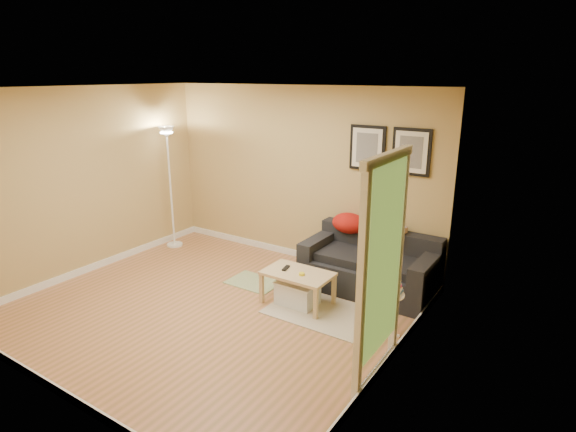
% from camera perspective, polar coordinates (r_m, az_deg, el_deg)
% --- Properties ---
extents(floor, '(4.50, 4.50, 0.00)m').
position_cam_1_polar(floor, '(5.96, -9.10, -10.86)').
color(floor, '#B7754E').
rests_on(floor, ground).
extents(ceiling, '(4.50, 4.50, 0.00)m').
position_cam_1_polar(ceiling, '(5.29, -10.43, 14.94)').
color(ceiling, white).
rests_on(ceiling, wall_back).
extents(wall_back, '(4.50, 0.00, 4.50)m').
position_cam_1_polar(wall_back, '(7.03, 1.39, 4.94)').
color(wall_back, tan).
rests_on(wall_back, ground).
extents(wall_front, '(4.50, 0.00, 4.50)m').
position_cam_1_polar(wall_front, '(4.32, -27.99, -4.85)').
color(wall_front, tan).
rests_on(wall_front, ground).
extents(wall_left, '(0.00, 4.00, 4.00)m').
position_cam_1_polar(wall_left, '(7.17, -23.10, 3.82)').
color(wall_left, tan).
rests_on(wall_left, ground).
extents(wall_right, '(0.00, 4.00, 4.00)m').
position_cam_1_polar(wall_right, '(4.34, 12.76, -3.14)').
color(wall_right, tan).
rests_on(wall_right, ground).
extents(baseboard_back, '(4.50, 0.02, 0.10)m').
position_cam_1_polar(baseboard_back, '(7.39, 1.28, -4.60)').
color(baseboard_back, white).
rests_on(baseboard_back, ground).
extents(baseboard_front, '(4.50, 0.02, 0.10)m').
position_cam_1_polar(baseboard_front, '(4.89, -25.78, -18.59)').
color(baseboard_front, white).
rests_on(baseboard_front, ground).
extents(baseboard_left, '(0.02, 4.00, 0.10)m').
position_cam_1_polar(baseboard_left, '(7.52, -21.97, -5.49)').
color(baseboard_left, white).
rests_on(baseboard_left, ground).
extents(baseboard_right, '(0.02, 4.00, 0.10)m').
position_cam_1_polar(baseboard_right, '(4.90, 11.67, -16.98)').
color(baseboard_right, white).
rests_on(baseboard_right, ground).
extents(sofa, '(1.70, 0.90, 0.75)m').
position_cam_1_polar(sofa, '(6.30, 9.80, -5.59)').
color(sofa, black).
rests_on(sofa, ground).
extents(red_throw, '(0.48, 0.36, 0.28)m').
position_cam_1_polar(red_throw, '(6.56, 7.37, -0.87)').
color(red_throw, red).
rests_on(red_throw, sofa).
extents(plaid_throw, '(0.45, 0.32, 0.10)m').
position_cam_1_polar(plaid_throw, '(6.36, 12.05, -1.60)').
color(plaid_throw, tan).
rests_on(plaid_throw, sofa).
extents(framed_print_left, '(0.50, 0.04, 0.60)m').
position_cam_1_polar(framed_print_left, '(6.43, 9.59, 8.11)').
color(framed_print_left, black).
rests_on(framed_print_left, wall_back).
extents(framed_print_right, '(0.50, 0.04, 0.60)m').
position_cam_1_polar(framed_print_right, '(6.21, 14.68, 7.50)').
color(framed_print_right, black).
rests_on(framed_print_right, wall_back).
extents(area_rug, '(1.25, 0.85, 0.01)m').
position_cam_1_polar(area_rug, '(5.80, 4.03, -11.47)').
color(area_rug, '#C5B39C').
rests_on(area_rug, ground).
extents(green_runner, '(0.70, 0.50, 0.01)m').
position_cam_1_polar(green_runner, '(6.55, -4.14, -7.97)').
color(green_runner, '#668C4C').
rests_on(green_runner, ground).
extents(coffee_table, '(0.90, 0.63, 0.42)m').
position_cam_1_polar(coffee_table, '(5.90, 1.17, -8.69)').
color(coffee_table, tan).
rests_on(coffee_table, ground).
extents(remote_control, '(0.08, 0.17, 0.02)m').
position_cam_1_polar(remote_control, '(5.90, -0.26, -6.31)').
color(remote_control, black).
rests_on(remote_control, coffee_table).
extents(tape_roll, '(0.07, 0.07, 0.03)m').
position_cam_1_polar(tape_roll, '(5.72, 1.67, -7.03)').
color(tape_roll, yellow).
rests_on(tape_roll, coffee_table).
extents(storage_bin, '(0.50, 0.36, 0.31)m').
position_cam_1_polar(storage_bin, '(5.90, 1.16, -9.27)').
color(storage_bin, white).
rests_on(storage_bin, ground).
extents(side_table, '(0.32, 0.32, 0.48)m').
position_cam_1_polar(side_table, '(5.36, 12.04, -11.48)').
color(side_table, white).
rests_on(side_table, ground).
extents(book_stack, '(0.27, 0.31, 0.08)m').
position_cam_1_polar(book_stack, '(5.23, 12.30, -8.76)').
color(book_stack, '#306192').
rests_on(book_stack, side_table).
extents(floor_lamp, '(0.26, 0.26, 1.98)m').
position_cam_1_polar(floor_lamp, '(7.84, -13.99, 2.95)').
color(floor_lamp, white).
rests_on(floor_lamp, ground).
extents(doorway, '(0.12, 1.01, 2.13)m').
position_cam_1_polar(doorway, '(4.32, 11.19, -7.03)').
color(doorway, white).
rests_on(doorway, ground).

